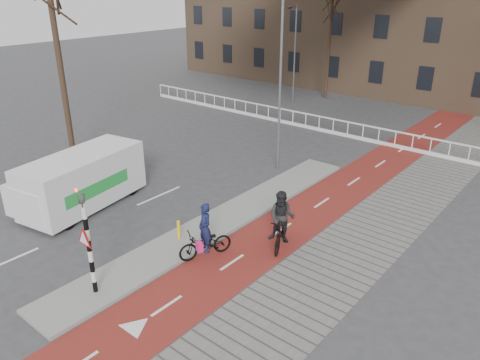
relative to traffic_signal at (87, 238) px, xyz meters
The scene contains 14 objects.
ground 2.90m from the traffic_signal, 73.47° to the left, with size 120.00×120.00×0.00m, color #38383A.
bike_lane 12.36m from the traffic_signal, 80.09° to the left, with size 2.50×60.00×0.01m, color maroon.
sidewalk 13.13m from the traffic_signal, 67.82° to the left, with size 3.00×60.00×0.01m, color slate.
curb_island 6.32m from the traffic_signal, 90.95° to the left, with size 1.80×16.00×0.12m, color gray.
traffic_signal is the anchor object (origin of this frame).
bollard 4.18m from the traffic_signal, 95.20° to the left, with size 0.12×0.12×0.71m, color yellow.
cyclist_near 4.11m from the traffic_signal, 72.80° to the left, with size 1.38×2.06×2.02m.
cyclist_far 6.64m from the traffic_signal, 64.69° to the left, with size 1.33×2.11×2.17m.
van 6.56m from the traffic_signal, 148.70° to the left, with size 3.04×5.63×2.30m.
railing 19.60m from the traffic_signal, 103.02° to the left, with size 28.00×0.10×0.99m.
tree_left 12.72m from the traffic_signal, 150.43° to the left, with size 0.29×0.29×9.50m, color black.
tree_mid 28.13m from the traffic_signal, 105.61° to the left, with size 0.26×0.26×8.11m, color black.
streetlight_near 12.38m from the traffic_signal, 97.94° to the left, with size 0.12×0.12×8.71m, color slate.
streetlight_left 25.65m from the traffic_signal, 109.96° to the left, with size 0.12×0.12×7.17m, color slate.
Camera 1 is at (10.34, -8.30, 8.95)m, focal length 35.00 mm.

